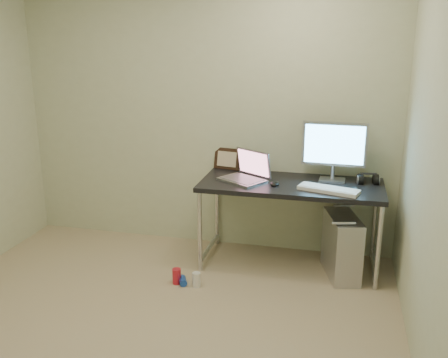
% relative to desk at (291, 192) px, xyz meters
% --- Properties ---
extents(floor, '(3.50, 3.50, 0.00)m').
position_rel_desk_xyz_m(floor, '(-0.85, -1.42, -0.67)').
color(floor, tan).
rests_on(floor, ground).
extents(wall_back, '(3.50, 0.02, 2.50)m').
position_rel_desk_xyz_m(wall_back, '(-0.85, 0.33, 0.58)').
color(wall_back, beige).
rests_on(wall_back, ground).
extents(wall_right, '(0.02, 3.50, 2.50)m').
position_rel_desk_xyz_m(wall_right, '(0.90, -1.42, 0.58)').
color(wall_right, beige).
rests_on(wall_right, ground).
extents(desk, '(1.53, 0.67, 0.75)m').
position_rel_desk_xyz_m(desk, '(0.00, 0.00, 0.00)').
color(desk, black).
rests_on(desk, ground).
extents(tower_computer, '(0.35, 0.54, 0.56)m').
position_rel_desk_xyz_m(tower_computer, '(0.45, -0.10, -0.40)').
color(tower_computer, silver).
rests_on(tower_computer, ground).
extents(cable_a, '(0.01, 0.16, 0.69)m').
position_rel_desk_xyz_m(cable_a, '(0.40, 0.28, -0.27)').
color(cable_a, black).
rests_on(cable_a, ground).
extents(cable_b, '(0.02, 0.11, 0.71)m').
position_rel_desk_xyz_m(cable_b, '(0.49, 0.26, -0.29)').
color(cable_b, black).
rests_on(cable_b, ground).
extents(can_red, '(0.09, 0.09, 0.13)m').
position_rel_desk_xyz_m(can_red, '(-0.84, -0.57, -0.60)').
color(can_red, red).
rests_on(can_red, ground).
extents(can_white, '(0.09, 0.09, 0.12)m').
position_rel_desk_xyz_m(can_white, '(-0.67, -0.58, -0.61)').
color(can_white, white).
rests_on(can_white, ground).
extents(can_blue, '(0.10, 0.12, 0.06)m').
position_rel_desk_xyz_m(can_blue, '(-0.79, -0.57, -0.64)').
color(can_blue, '#1B48B6').
rests_on(can_blue, ground).
extents(laptop, '(0.47, 0.45, 0.25)m').
position_rel_desk_xyz_m(laptop, '(-0.38, -0.00, 0.14)').
color(laptop, '#A8A8AE').
rests_on(laptop, desk).
extents(monitor, '(0.54, 0.16, 0.51)m').
position_rel_desk_xyz_m(monitor, '(0.33, 0.15, 0.38)').
color(monitor, '#A8A8AE').
rests_on(monitor, desk).
extents(keyboard, '(0.50, 0.29, 0.03)m').
position_rel_desk_xyz_m(keyboard, '(0.31, -0.16, 0.10)').
color(keyboard, white).
rests_on(keyboard, desk).
extents(mouse_right, '(0.08, 0.12, 0.04)m').
position_rel_desk_xyz_m(mouse_right, '(0.52, -0.11, 0.10)').
color(mouse_right, black).
rests_on(mouse_right, desk).
extents(mouse_left, '(0.08, 0.12, 0.04)m').
position_rel_desk_xyz_m(mouse_left, '(-0.13, -0.09, 0.10)').
color(mouse_left, black).
rests_on(mouse_left, desk).
extents(headphones, '(0.18, 0.11, 0.12)m').
position_rel_desk_xyz_m(headphones, '(0.63, 0.13, 0.11)').
color(headphones, black).
rests_on(headphones, desk).
extents(picture_frame, '(0.26, 0.11, 0.20)m').
position_rel_desk_xyz_m(picture_frame, '(-0.63, 0.31, 0.18)').
color(picture_frame, black).
rests_on(picture_frame, desk).
extents(webcam, '(0.04, 0.04, 0.12)m').
position_rel_desk_xyz_m(webcam, '(-0.43, 0.29, 0.17)').
color(webcam, silver).
rests_on(webcam, desk).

